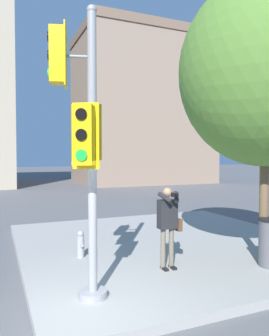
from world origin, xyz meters
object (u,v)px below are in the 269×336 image
traffic_signal_pole (83,134)px  fire_hydrant (81,244)px  person_photographer (168,220)px  street_tree (266,72)px

traffic_signal_pole → fire_hydrant: 3.33m
traffic_signal_pole → person_photographer: (2.02, 0.72, -1.72)m
fire_hydrant → street_tree: bearing=-27.4°
street_tree → fire_hydrant: 5.79m
street_tree → traffic_signal_pole: bearing=-176.4°
person_photographer → street_tree: bearing=-11.6°
traffic_signal_pole → street_tree: street_tree is taller
fire_hydrant → person_photographer: bearing=-44.1°
traffic_signal_pole → person_photographer: traffic_signal_pole is taller
street_tree → person_photographer: bearing=168.4°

